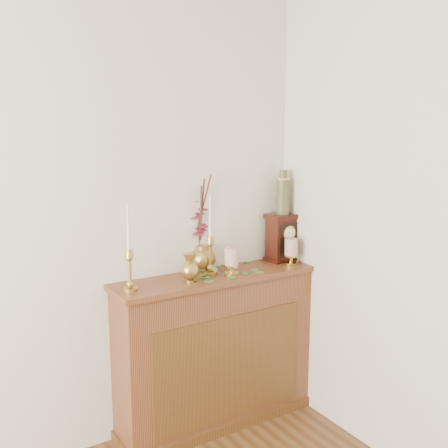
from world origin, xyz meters
TOP-DOWN VIEW (x-y plane):
  - room_walls at (0.00, 0.00)m, footprint 4.08×4.58m
  - console_shelf at (1.40, 2.10)m, footprint 1.24×0.34m
  - candlestick_left at (0.86, 2.06)m, footprint 0.08×0.08m
  - candlestick_center at (1.37, 2.12)m, footprint 0.08×0.08m
  - bud_vase at (1.20, 2.03)m, footprint 0.10×0.10m
  - ginger_jar at (1.38, 2.25)m, footprint 0.24×0.25m
  - pillar_candle_left at (1.46, 2.03)m, footprint 0.09×0.09m
  - pillar_candle_right at (1.90, 2.04)m, footprint 0.09×0.09m
  - ivy_garland at (1.45, 2.03)m, footprint 0.43×0.17m
  - mantel_clock at (1.93, 2.16)m, footprint 0.21×0.15m
  - ceramic_vase at (1.93, 2.16)m, footprint 0.09×0.09m

SIDE VIEW (x-z plane):
  - console_shelf at x=1.40m, z-range -0.03..0.90m
  - ivy_garland at x=1.45m, z-range 0.91..0.98m
  - bud_vase at x=1.20m, z-range 0.93..1.09m
  - pillar_candle_left at x=1.46m, z-range 0.93..1.11m
  - pillar_candle_right at x=1.90m, z-range 0.93..1.11m
  - mantel_clock at x=1.93m, z-range 0.93..1.23m
  - candlestick_left at x=0.86m, z-range 0.85..1.31m
  - candlestick_center at x=1.37m, z-range 0.85..1.32m
  - ginger_jar at x=1.38m, z-range 0.90..1.47m
  - ceramic_vase at x=1.93m, z-range 1.22..1.49m
  - room_walls at x=0.00m, z-range 0.36..3.00m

